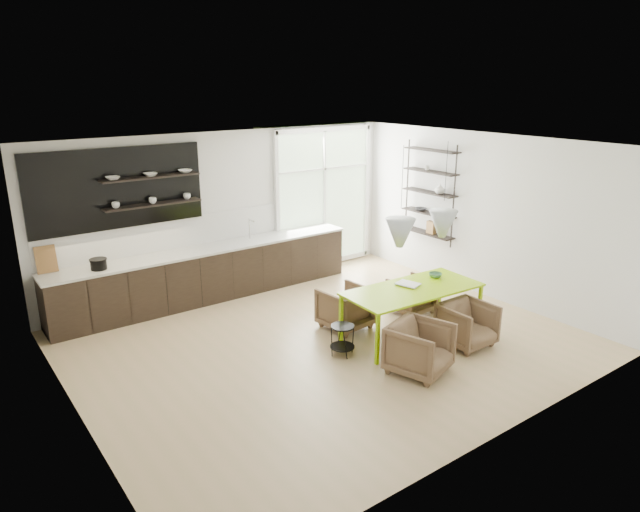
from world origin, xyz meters
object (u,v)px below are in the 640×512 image
at_px(armchair_back_left, 345,308).
at_px(armchair_front_right, 467,325).
at_px(armchair_front_left, 420,348).
at_px(armchair_back_right, 411,295).
at_px(wire_stool, 342,336).
at_px(dining_table, 413,292).

xyz_separation_m(armchair_back_left, armchair_front_right, (1.05, -1.55, -0.01)).
bearing_deg(armchair_front_left, armchair_back_right, 30.57).
distance_m(armchair_front_left, wire_stool, 1.13).
height_order(dining_table, wire_stool, dining_table).
height_order(armchair_back_left, armchair_front_right, armchair_back_left).
distance_m(armchair_back_left, wire_stool, 0.95).
distance_m(armchair_back_left, armchair_front_right, 1.87).
height_order(dining_table, armchair_back_left, dining_table).
height_order(armchair_back_right, armchair_front_right, armchair_front_right).
bearing_deg(armchair_front_right, wire_stool, 153.82).
bearing_deg(wire_stool, armchair_back_right, 15.96).
distance_m(dining_table, armchair_front_right, 0.92).
xyz_separation_m(armchair_front_left, wire_stool, (-0.52, 1.00, -0.06)).
bearing_deg(dining_table, armchair_back_right, 48.02).
relative_size(armchair_back_right, armchair_front_right, 0.92).
bearing_deg(dining_table, wire_stool, 176.88).
bearing_deg(armchair_back_right, dining_table, 45.17).
height_order(armchair_back_left, wire_stool, armchair_back_left).
height_order(armchair_front_left, armchair_front_right, armchair_front_left).
xyz_separation_m(armchair_back_left, armchair_back_right, (1.28, -0.17, -0.03)).
bearing_deg(armchair_back_left, dining_table, 121.00).
height_order(dining_table, armchair_front_right, dining_table).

